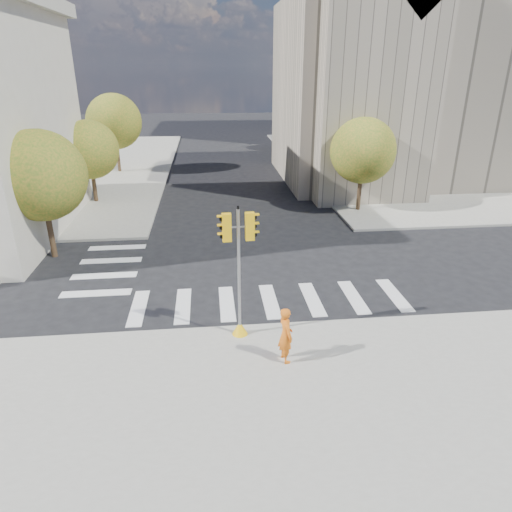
{
  "coord_description": "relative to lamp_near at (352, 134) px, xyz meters",
  "views": [
    {
      "loc": [
        -2.46,
        -18.69,
        9.12
      ],
      "look_at": [
        -0.69,
        -2.04,
        2.1
      ],
      "focal_mm": 32.0,
      "sensor_mm": 36.0,
      "label": 1
    }
  ],
  "objects": [
    {
      "name": "ground",
      "position": [
        -8.0,
        -14.0,
        -4.58
      ],
      "size": [
        160.0,
        160.0,
        0.0
      ],
      "primitive_type": "plane",
      "color": "black",
      "rests_on": "ground"
    },
    {
      "name": "sidewalk_near",
      "position": [
        -8.0,
        -25.0,
        -4.5
      ],
      "size": [
        30.0,
        14.0,
        0.15
      ],
      "primitive_type": "cube",
      "color": "gray",
      "rests_on": "ground"
    },
    {
      "name": "sidewalk_far_right",
      "position": [
        12.0,
        12.0,
        -4.5
      ],
      "size": [
        28.0,
        40.0,
        0.15
      ],
      "primitive_type": "cube",
      "color": "gray",
      "rests_on": "ground"
    },
    {
      "name": "sidewalk_far_left",
      "position": [
        -28.0,
        12.0,
        -4.5
      ],
      "size": [
        28.0,
        40.0,
        0.15
      ],
      "primitive_type": "cube",
      "color": "gray",
      "rests_on": "ground"
    },
    {
      "name": "civic_building",
      "position": [
        7.59,
        5.12,
        2.68
      ],
      "size": [
        26.0,
        16.0,
        19.39
      ],
      "color": "gray",
      "rests_on": "ground"
    },
    {
      "name": "office_tower",
      "position": [
        14.0,
        28.0,
        10.42
      ],
      "size": [
        20.0,
        18.0,
        30.0
      ],
      "primitive_type": "cube",
      "color": "#9EA0A3",
      "rests_on": "ground"
    },
    {
      "name": "tree_lw_near",
      "position": [
        -18.5,
        -10.0,
        -0.38
      ],
      "size": [
        4.4,
        4.4,
        6.41
      ],
      "color": "#382616",
      "rests_on": "ground"
    },
    {
      "name": "tree_lw_mid",
      "position": [
        -18.5,
        0.0,
        -0.82
      ],
      "size": [
        4.0,
        4.0,
        5.77
      ],
      "color": "#382616",
      "rests_on": "ground"
    },
    {
      "name": "tree_lw_far",
      "position": [
        -18.5,
        10.0,
        -0.04
      ],
      "size": [
        4.8,
        4.8,
        6.95
      ],
      "color": "#382616",
      "rests_on": "ground"
    },
    {
      "name": "tree_re_near",
      "position": [
        -0.5,
        -4.0,
        -0.53
      ],
      "size": [
        4.2,
        4.2,
        6.16
      ],
      "color": "#382616",
      "rests_on": "ground"
    },
    {
      "name": "tree_re_mid",
      "position": [
        -0.5,
        8.0,
        -0.23
      ],
      "size": [
        4.6,
        4.6,
        6.66
      ],
      "color": "#382616",
      "rests_on": "ground"
    },
    {
      "name": "tree_re_far",
      "position": [
        -0.5,
        20.0,
        -0.71
      ],
      "size": [
        4.0,
        4.0,
        5.88
      ],
      "color": "#382616",
      "rests_on": "ground"
    },
    {
      "name": "lamp_near",
      "position": [
        0.0,
        0.0,
        0.0
      ],
      "size": [
        0.35,
        0.18,
        8.11
      ],
      "color": "black",
      "rests_on": "sidewalk_far_right"
    },
    {
      "name": "lamp_far",
      "position": [
        0.0,
        14.0,
        0.0
      ],
      "size": [
        0.35,
        0.18,
        8.11
      ],
      "color": "black",
      "rests_on": "sidewalk_far_right"
    },
    {
      "name": "traffic_signal",
      "position": [
        -9.55,
        -18.6,
        -2.39
      ],
      "size": [
        1.07,
        0.56,
        4.8
      ],
      "rotation": [
        0.0,
        0.0,
        0.05
      ],
      "color": "#F3B70C",
      "rests_on": "sidewalk_near"
    },
    {
      "name": "photographer",
      "position": [
        -8.19,
        -20.33,
        -3.47
      ],
      "size": [
        0.62,
        0.79,
        1.92
      ],
      "primitive_type": "imported",
      "rotation": [
        0.0,
        0.0,
        1.82
      ],
      "color": "orange",
      "rests_on": "sidewalk_near"
    }
  ]
}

